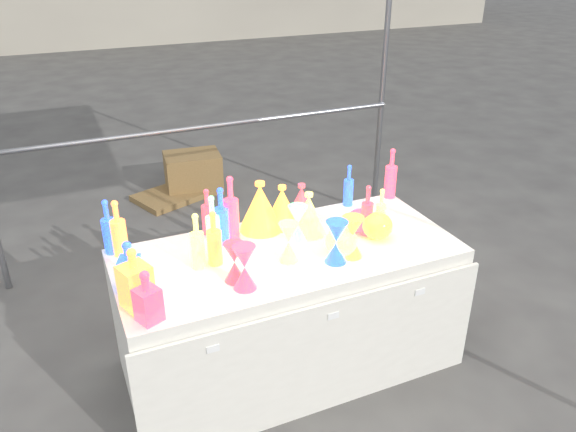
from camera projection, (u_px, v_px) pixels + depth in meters
name	position (u px, v px, depth m)	size (l,w,h in m)	color
ground	(288.00, 361.00, 3.29)	(80.00, 80.00, 0.00)	#66635E
display_table	(289.00, 309.00, 3.11)	(1.84, 0.83, 0.75)	white
cardboard_box_closed	(193.00, 172.00, 5.42)	(0.52, 0.38, 0.38)	olive
cardboard_box_flat	(172.00, 196.00, 5.32)	(0.65, 0.46, 0.06)	olive
bottle_0	(118.00, 228.00, 2.85)	(0.08, 0.08, 0.31)	#BE1140
bottle_1	(108.00, 227.00, 2.87)	(0.07, 0.07, 0.30)	#1C9E5E
bottle_2	(231.00, 208.00, 2.98)	(0.08, 0.08, 0.37)	#E75418
bottle_3	(208.00, 211.00, 3.06)	(0.07, 0.07, 0.27)	#1A1C9A
bottle_4	(197.00, 241.00, 2.74)	(0.07, 0.07, 0.30)	#157987
bottle_5	(213.00, 225.00, 2.85)	(0.07, 0.07, 0.33)	#C62796
bottle_6	(214.00, 238.00, 2.77)	(0.07, 0.07, 0.29)	#BE1140
bottle_7	(222.00, 216.00, 2.95)	(0.08, 0.08, 0.33)	#1C9E5E
decanter_0	(135.00, 278.00, 2.44)	(0.12, 0.12, 0.29)	#BE1140
decanter_1	(147.00, 296.00, 2.36)	(0.10, 0.10, 0.25)	#E75418
decanter_2	(130.00, 265.00, 2.58)	(0.10, 0.10, 0.25)	#1C9E5E
hourglass_0	(245.00, 267.00, 2.59)	(0.11, 0.11, 0.22)	#E75418
hourglass_1	(234.00, 262.00, 2.65)	(0.10, 0.10, 0.20)	#1A1C9A
hourglass_2	(289.00, 242.00, 2.81)	(0.11, 0.11, 0.21)	#157987
hourglass_3	(298.00, 224.00, 2.99)	(0.11, 0.11, 0.21)	#C62796
hourglass_4	(352.00, 237.00, 2.85)	(0.11, 0.11, 0.22)	#BE1140
hourglass_5	(336.00, 242.00, 2.80)	(0.11, 0.11, 0.23)	#1C9E5E
globe_0	(377.00, 227.00, 3.04)	(0.16, 0.16, 0.13)	#BE1140
globe_1	(341.00, 243.00, 2.88)	(0.17, 0.17, 0.14)	#157987
globe_2	(360.00, 222.00, 3.12)	(0.15, 0.15, 0.12)	#E75418
lampshade_0	(282.00, 205.00, 3.16)	(0.20, 0.20, 0.24)	#E8FF35
lampshade_1	(260.00, 206.00, 3.10)	(0.24, 0.24, 0.29)	#E8FF35
lampshade_2	(301.00, 203.00, 3.21)	(0.19, 0.19, 0.23)	#1A1C9A
lampshade_3	(309.00, 213.00, 3.08)	(0.20, 0.20, 0.24)	#157987
bottle_8	(349.00, 185.00, 3.39)	(0.06, 0.06, 0.26)	#1C9E5E
bottle_9	(391.00, 173.00, 3.48)	(0.07, 0.07, 0.32)	#E75418
bottle_10	(367.00, 210.00, 3.05)	(0.07, 0.07, 0.29)	#1A1C9A
bottle_11	(381.00, 211.00, 3.08)	(0.06, 0.06, 0.26)	#157987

